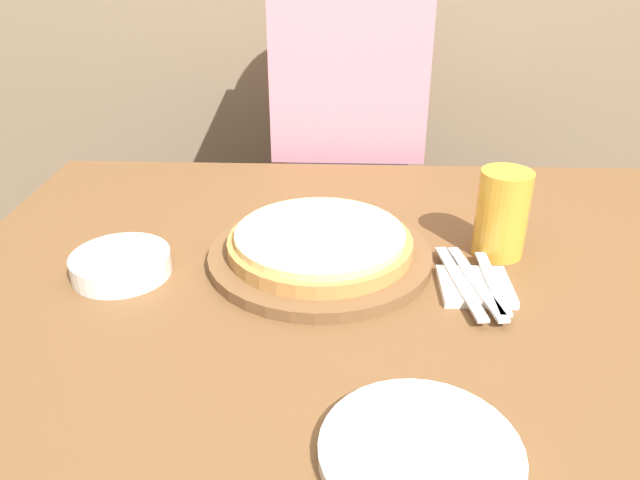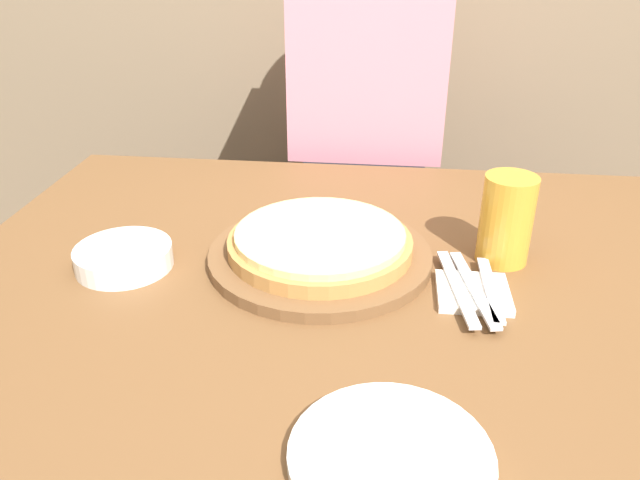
# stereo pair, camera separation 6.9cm
# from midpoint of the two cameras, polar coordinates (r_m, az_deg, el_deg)

# --- Properties ---
(dining_table) EXTENTS (1.39, 1.06, 0.77)m
(dining_table) POSITION_cam_midpoint_polar(r_m,az_deg,el_deg) (1.24, 1.88, -19.31)
(dining_table) COLOR brown
(dining_table) RESTS_ON ground_plane
(pizza_on_board) EXTENTS (0.38, 0.38, 0.06)m
(pizza_on_board) POSITION_cam_midpoint_polar(r_m,az_deg,el_deg) (1.04, -1.88, -0.78)
(pizza_on_board) COLOR brown
(pizza_on_board) RESTS_ON dining_table
(beer_glass) EXTENTS (0.09, 0.09, 0.15)m
(beer_glass) POSITION_cam_midpoint_polar(r_m,az_deg,el_deg) (1.08, 14.62, 2.64)
(beer_glass) COLOR gold
(beer_glass) RESTS_ON dining_table
(dinner_plate) EXTENTS (0.22, 0.22, 0.02)m
(dinner_plate) POSITION_cam_midpoint_polar(r_m,az_deg,el_deg) (0.71, 6.28, -18.85)
(dinner_plate) COLOR silver
(dinner_plate) RESTS_ON dining_table
(side_bowl) EXTENTS (0.16, 0.16, 0.04)m
(side_bowl) POSITION_cam_midpoint_polar(r_m,az_deg,el_deg) (1.07, -19.49, -2.13)
(side_bowl) COLOR silver
(side_bowl) RESTS_ON dining_table
(napkin_stack) EXTENTS (0.11, 0.11, 0.01)m
(napkin_stack) POSITION_cam_midpoint_polar(r_m,az_deg,el_deg) (1.00, 12.12, -4.21)
(napkin_stack) COLOR white
(napkin_stack) RESTS_ON dining_table
(fork) EXTENTS (0.05, 0.22, 0.00)m
(fork) POSITION_cam_midpoint_polar(r_m,az_deg,el_deg) (0.99, 10.74, -3.78)
(fork) COLOR silver
(fork) RESTS_ON napkin_stack
(dinner_knife) EXTENTS (0.06, 0.22, 0.00)m
(dinner_knife) POSITION_cam_midpoint_polar(r_m,az_deg,el_deg) (0.99, 12.17, -3.79)
(dinner_knife) COLOR silver
(dinner_knife) RESTS_ON napkin_stack
(spoon) EXTENTS (0.02, 0.19, 0.00)m
(spoon) POSITION_cam_midpoint_polar(r_m,az_deg,el_deg) (1.00, 13.58, -3.80)
(spoon) COLOR silver
(spoon) RESTS_ON napkin_stack
(diner_person) EXTENTS (0.37, 0.20, 1.37)m
(diner_person) POSITION_cam_midpoint_polar(r_m,az_deg,el_deg) (1.66, 1.28, 5.86)
(diner_person) COLOR #33333D
(diner_person) RESTS_ON ground_plane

